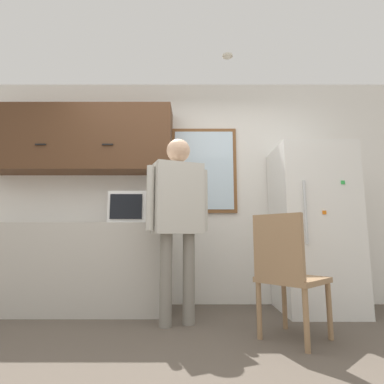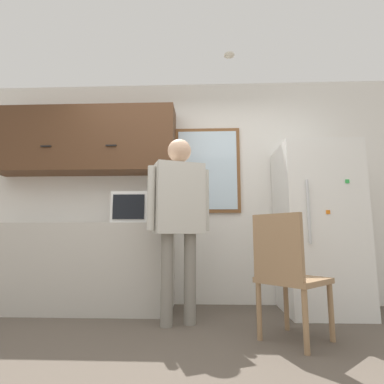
{
  "view_description": "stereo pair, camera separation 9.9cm",
  "coord_description": "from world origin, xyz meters",
  "px_view_note": "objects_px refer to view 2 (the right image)",
  "views": [
    {
      "loc": [
        0.18,
        -1.88,
        0.77
      ],
      "look_at": [
        0.17,
        0.94,
        1.19
      ],
      "focal_mm": 28.0,
      "sensor_mm": 36.0,
      "label": 1
    },
    {
      "loc": [
        0.28,
        -1.88,
        0.77
      ],
      "look_at": [
        0.17,
        0.94,
        1.19
      ],
      "focal_mm": 28.0,
      "sensor_mm": 36.0,
      "label": 2
    }
  ],
  "objects_px": {
    "person": "(179,208)",
    "refrigerator": "(317,227)",
    "microwave": "(137,208)",
    "chair": "(287,271)"
  },
  "relations": [
    {
      "from": "person",
      "to": "refrigerator",
      "type": "height_order",
      "value": "refrigerator"
    },
    {
      "from": "person",
      "to": "refrigerator",
      "type": "distance_m",
      "value": 1.51
    },
    {
      "from": "microwave",
      "to": "person",
      "type": "bearing_deg",
      "value": -41.7
    },
    {
      "from": "microwave",
      "to": "refrigerator",
      "type": "xyz_separation_m",
      "value": [
        1.92,
        0.02,
        -0.2
      ]
    },
    {
      "from": "microwave",
      "to": "chair",
      "type": "height_order",
      "value": "microwave"
    },
    {
      "from": "refrigerator",
      "to": "chair",
      "type": "bearing_deg",
      "value": -123.05
    },
    {
      "from": "person",
      "to": "chair",
      "type": "distance_m",
      "value": 1.08
    },
    {
      "from": "chair",
      "to": "person",
      "type": "bearing_deg",
      "value": 20.41
    },
    {
      "from": "person",
      "to": "chair",
      "type": "relative_size",
      "value": 1.8
    },
    {
      "from": "microwave",
      "to": "refrigerator",
      "type": "bearing_deg",
      "value": 0.66
    }
  ]
}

